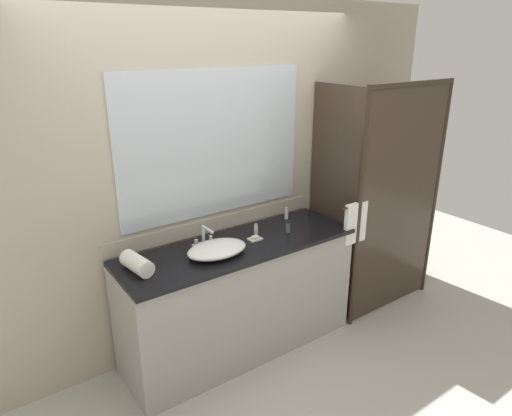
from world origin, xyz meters
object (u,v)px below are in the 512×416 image
sink_basin (217,249)px  amenity_bottle_conditioner (256,229)px  soap_dish (255,238)px  amenity_bottle_shampoo (286,213)px  faucet (204,239)px  rolled_towel_near_edge (137,264)px  amenity_bottle_body_wash (288,227)px

sink_basin → amenity_bottle_conditioner: bearing=17.2°
sink_basin → soap_dish: sink_basin is taller
soap_dish → amenity_bottle_shampoo: amenity_bottle_shampoo is taller
faucet → amenity_bottle_conditioner: (0.42, -0.05, -0.01)m
soap_dish → amenity_bottle_shampoo: 0.50m
rolled_towel_near_edge → soap_dish: bearing=-1.8°
sink_basin → amenity_bottle_shampoo: size_ratio=4.36×
amenity_bottle_conditioner → amenity_bottle_shampoo: bearing=16.5°
amenity_bottle_shampoo → soap_dish: bearing=-157.0°
soap_dish → amenity_bottle_shampoo: (0.46, 0.19, 0.03)m
sink_basin → amenity_bottle_shampoo: amenity_bottle_shampoo is taller
faucet → amenity_bottle_body_wash: bearing=-14.2°
sink_basin → faucet: faucet is taller
amenity_bottle_body_wash → sink_basin: bearing=-178.7°
soap_dish → amenity_bottle_conditioner: bearing=49.3°
sink_basin → soap_dish: size_ratio=4.34×
rolled_towel_near_edge → amenity_bottle_body_wash: bearing=-3.2°
amenity_bottle_body_wash → amenity_bottle_shampoo: (0.17, 0.23, 0.00)m
rolled_towel_near_edge → amenity_bottle_conditioner: bearing=3.0°
amenity_bottle_conditioner → amenity_bottle_body_wash: size_ratio=0.90×
faucet → sink_basin: bearing=-90.0°
faucet → amenity_bottle_shampoo: 0.82m
faucet → amenity_bottle_shampoo: bearing=4.9°
soap_dish → faucet: bearing=160.7°
faucet → soap_dish: 0.38m
sink_basin → amenity_bottle_body_wash: (0.64, 0.01, 0.00)m
faucet → rolled_towel_near_edge: 0.55m
faucet → amenity_bottle_body_wash: faucet is taller
sink_basin → amenity_bottle_shampoo: 0.85m
sink_basin → faucet: 0.18m
soap_dish → amenity_bottle_body_wash: size_ratio=1.08×
sink_basin → faucet: bearing=90.0°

